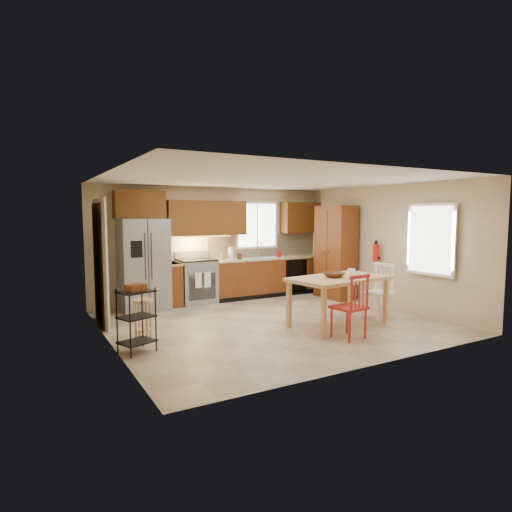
{
  "coord_description": "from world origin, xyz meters",
  "views": [
    {
      "loc": [
        -3.9,
        -6.35,
        1.91
      ],
      "look_at": [
        -0.1,
        0.4,
        1.15
      ],
      "focal_mm": 30.0,
      "sensor_mm": 36.0,
      "label": 1
    }
  ],
  "objects": [
    {
      "name": "floor",
      "position": [
        0.0,
        0.0,
        0.0
      ],
      "size": [
        5.5,
        5.5,
        0.0
      ],
      "primitive_type": "plane",
      "color": "tan",
      "rests_on": "ground"
    },
    {
      "name": "ceiling",
      "position": [
        0.0,
        0.0,
        2.5
      ],
      "size": [
        5.5,
        5.0,
        0.02
      ],
      "primitive_type": "cube",
      "color": "silver",
      "rests_on": "ground"
    },
    {
      "name": "wall_back",
      "position": [
        0.0,
        2.5,
        1.25
      ],
      "size": [
        5.5,
        0.02,
        2.5
      ],
      "primitive_type": "cube",
      "color": "#CCB793",
      "rests_on": "ground"
    },
    {
      "name": "wall_front",
      "position": [
        0.0,
        -2.5,
        1.25
      ],
      "size": [
        5.5,
        0.02,
        2.5
      ],
      "primitive_type": "cube",
      "color": "#CCB793",
      "rests_on": "ground"
    },
    {
      "name": "wall_left",
      "position": [
        -2.75,
        0.0,
        1.25
      ],
      "size": [
        0.02,
        5.0,
        2.5
      ],
      "primitive_type": "cube",
      "color": "#CCB793",
      "rests_on": "ground"
    },
    {
      "name": "wall_right",
      "position": [
        2.75,
        0.0,
        1.25
      ],
      "size": [
        0.02,
        5.0,
        2.5
      ],
      "primitive_type": "cube",
      "color": "#CCB793",
      "rests_on": "ground"
    },
    {
      "name": "refrigerator",
      "position": [
        -1.7,
        2.12,
        0.91
      ],
      "size": [
        0.92,
        0.75,
        1.82
      ],
      "primitive_type": "cube",
      "color": "gray",
      "rests_on": "floor"
    },
    {
      "name": "range_stove",
      "position": [
        -0.55,
        2.19,
        0.46
      ],
      "size": [
        0.76,
        0.63,
        0.92
      ],
      "primitive_type": "cube",
      "color": "gray",
      "rests_on": "floor"
    },
    {
      "name": "base_cabinet_narrow",
      "position": [
        -1.1,
        2.2,
        0.45
      ],
      "size": [
        0.3,
        0.6,
        0.9
      ],
      "primitive_type": "cube",
      "color": "#673013",
      "rests_on": "floor"
    },
    {
      "name": "base_cabinet_run",
      "position": [
        1.29,
        2.2,
        0.45
      ],
      "size": [
        2.92,
        0.6,
        0.9
      ],
      "primitive_type": "cube",
      "color": "#673013",
      "rests_on": "floor"
    },
    {
      "name": "dishwasher",
      "position": [
        1.85,
        1.91,
        0.45
      ],
      "size": [
        0.6,
        0.02,
        0.78
      ],
      "primitive_type": "cube",
      "color": "black",
      "rests_on": "floor"
    },
    {
      "name": "backsplash",
      "position": [
        1.29,
        2.48,
        1.18
      ],
      "size": [
        2.92,
        0.03,
        0.55
      ],
      "primitive_type": "cube",
      "color": "beige",
      "rests_on": "wall_back"
    },
    {
      "name": "upper_over_fridge",
      "position": [
        -1.7,
        2.33,
        2.1
      ],
      "size": [
        1.0,
        0.35,
        0.55
      ],
      "primitive_type": "cube",
      "color": "#58300E",
      "rests_on": "wall_back"
    },
    {
      "name": "upper_left_block",
      "position": [
        -0.25,
        2.33,
        1.83
      ],
      "size": [
        1.8,
        0.35,
        0.75
      ],
      "primitive_type": "cube",
      "color": "#58300E",
      "rests_on": "wall_back"
    },
    {
      "name": "upper_right_block",
      "position": [
        2.25,
        2.33,
        1.83
      ],
      "size": [
        1.0,
        0.35,
        0.75
      ],
      "primitive_type": "cube",
      "color": "#58300E",
      "rests_on": "wall_back"
    },
    {
      "name": "window_back",
      "position": [
        1.1,
        2.48,
        1.65
      ],
      "size": [
        1.12,
        0.04,
        1.12
      ],
      "primitive_type": "cube",
      "color": "white",
      "rests_on": "wall_back"
    },
    {
      "name": "sink",
      "position": [
        1.1,
        2.2,
        0.86
      ],
      "size": [
        0.62,
        0.46,
        0.16
      ],
      "primitive_type": "cube",
      "color": "gray",
      "rests_on": "base_cabinet_run"
    },
    {
      "name": "undercab_glow",
      "position": [
        -0.55,
        2.3,
        1.43
      ],
      "size": [
        1.6,
        0.3,
        0.01
      ],
      "primitive_type": "cube",
      "color": "#FFBF66",
      "rests_on": "wall_back"
    },
    {
      "name": "soap_bottle",
      "position": [
        1.48,
        2.1,
        1.0
      ],
      "size": [
        0.09,
        0.09,
        0.19
      ],
      "primitive_type": "imported",
      "color": "#B6140C",
      "rests_on": "base_cabinet_run"
    },
    {
      "name": "paper_towel",
      "position": [
        0.25,
        2.15,
        1.04
      ],
      "size": [
        0.12,
        0.12,
        0.28
      ],
      "primitive_type": "cylinder",
      "color": "white",
      "rests_on": "base_cabinet_run"
    },
    {
      "name": "canister_steel",
      "position": [
        0.05,
        2.15,
        0.99
      ],
      "size": [
        0.11,
        0.11,
        0.18
      ],
      "primitive_type": "cylinder",
      "color": "gray",
      "rests_on": "base_cabinet_run"
    },
    {
      "name": "canister_wood",
      "position": [
        0.45,
        2.12,
        0.97
      ],
      "size": [
        0.1,
        0.1,
        0.14
      ],
      "primitive_type": "cylinder",
      "color": "#4C2714",
      "rests_on": "base_cabinet_run"
    },
    {
      "name": "pantry",
      "position": [
        2.43,
        1.2,
        1.05
      ],
      "size": [
        0.5,
        0.95,
        2.1
      ],
      "primitive_type": "cube",
      "color": "#673013",
      "rests_on": "floor"
    },
    {
      "name": "fire_extinguisher",
      "position": [
        2.63,
        0.15,
        1.1
      ],
      "size": [
        0.12,
        0.12,
        0.36
      ],
      "primitive_type": "cylinder",
      "color": "#B6140C",
      "rests_on": "wall_right"
    },
    {
      "name": "window_right",
      "position": [
        2.68,
        -1.15,
        1.45
      ],
      "size": [
        0.04,
        1.02,
        1.32
      ],
      "primitive_type": "cube",
      "color": "white",
      "rests_on": "wall_right"
    },
    {
      "name": "doorway",
      "position": [
        -2.67,
        1.3,
        1.05
      ],
      "size": [
        0.04,
        0.95,
        2.1
      ],
      "primitive_type": "cube",
      "color": "#8C7A59",
      "rests_on": "wall_left"
    },
    {
      "name": "dining_table",
      "position": [
        0.87,
        -0.77,
        0.42
      ],
      "size": [
        1.82,
        1.18,
        0.83
      ],
      "primitive_type": null,
      "rotation": [
        0.0,
        0.0,
        0.13
      ],
      "color": "tan",
      "rests_on": "floor"
    },
    {
      "name": "chair_red",
      "position": [
        0.52,
        -1.42,
        0.5
      ],
      "size": [
        0.53,
        0.53,
        1.0
      ],
      "primitive_type": null,
      "rotation": [
        0.0,
        0.0,
        0.13
      ],
      "color": "#AF231A",
      "rests_on": "floor"
    },
    {
      "name": "chair_white",
      "position": [
        1.82,
        -0.72,
        0.5
      ],
      "size": [
        0.53,
        0.53,
        1.0
      ],
      "primitive_type": null,
      "rotation": [
        0.0,
        0.0,
        1.7
      ],
      "color": "white",
      "rests_on": "floor"
    },
    {
      "name": "table_bowl",
      "position": [
        0.76,
        -0.77,
        0.84
      ],
      "size": [
        0.39,
        0.39,
        0.08
      ],
      "primitive_type": "imported",
      "rotation": [
        0.0,
        0.0,
        0.13
      ],
      "color": "#4C2714",
      "rests_on": "dining_table"
    },
    {
      "name": "table_jar",
      "position": [
        1.24,
        -0.66,
        0.87
      ],
      "size": [
        0.15,
        0.15,
        0.16
      ],
      "primitive_type": "cylinder",
      "rotation": [
        0.0,
        0.0,
        0.13
      ],
      "color": "white",
      "rests_on": "dining_table"
    },
    {
      "name": "bar_stool",
      "position": [
        -2.29,
        -0.03,
        0.32
      ],
      "size": [
        0.33,
        0.33,
        0.64
      ],
      "primitive_type": null,
      "rotation": [
        0.0,
        0.0,
        -0.06
      ],
      "color": "tan",
      "rests_on": "floor"
    },
    {
      "name": "utility_cart",
      "position": [
        -2.5,
        -0.51,
        0.45
      ],
      "size": [
        0.55,
        0.49,
        0.9
      ],
      "primitive_type": null,
      "rotation": [
        0.0,
        0.0,
        0.36
      ],
      "color": "black",
      "rests_on": "floor"
    }
  ]
}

